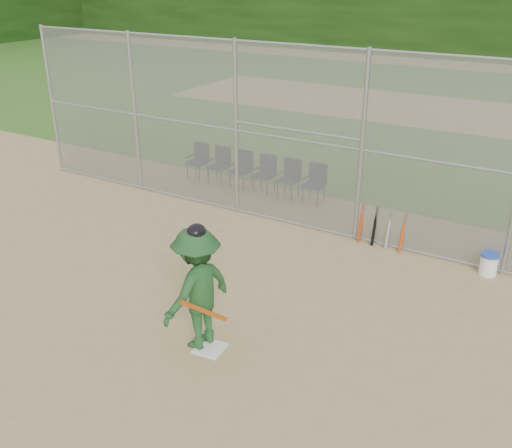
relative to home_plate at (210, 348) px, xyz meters
The scene contains 14 objects.
ground 0.56m from the home_plate, 157.42° to the right, with size 100.00×100.00×0.00m, color tan.
grass_strip 17.79m from the home_plate, 91.68° to the left, with size 100.00×100.00×0.00m, color #2F5E1C.
dirt_patch_far 17.79m from the home_plate, 91.68° to the left, with size 24.00×24.00×0.00m, color tan.
backstop_fence 5.23m from the home_plate, 96.22° to the left, with size 16.09×0.09×4.00m.
home_plate is the anchor object (origin of this frame).
batter_at_plate 1.01m from the home_plate, behind, with size 1.07×1.42×2.05m.
water_cooler 5.64m from the home_plate, 55.03° to the left, with size 0.35×0.35×0.44m.
spare_bats 4.89m from the home_plate, 77.54° to the left, with size 0.96×0.29×0.85m.
chair_0 7.87m from the home_plate, 127.22° to the left, with size 0.54×0.52×0.96m, color black, non-canonical shape.
chair_1 7.46m from the home_plate, 122.88° to the left, with size 0.54×0.52×0.96m, color black, non-canonical shape.
chair_2 7.10m from the home_plate, 118.07° to the left, with size 0.54×0.52×0.96m, color black, non-canonical shape.
chair_3 6.80m from the home_plate, 112.78° to the left, with size 0.54×0.52×0.96m, color black, non-canonical shape.
chair_4 6.56m from the home_plate, 107.05° to the left, with size 0.54×0.52×0.96m, color black, non-canonical shape.
chair_5 6.39m from the home_plate, 100.96° to the left, with size 0.54×0.52×0.96m, color black, non-canonical shape.
Camera 1 is at (4.80, -5.63, 5.35)m, focal length 40.00 mm.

